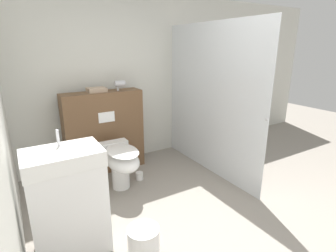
% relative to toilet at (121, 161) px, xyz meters
% --- Properties ---
extents(ground_plane, '(12.00, 12.00, 0.00)m').
position_rel_toilet_xyz_m(ground_plane, '(0.49, -1.46, -0.37)').
color(ground_plane, gray).
extents(wall_back, '(8.00, 0.06, 2.50)m').
position_rel_toilet_xyz_m(wall_back, '(0.49, 0.91, 0.88)').
color(wall_back, silver).
rests_on(wall_back, ground_plane).
extents(partition_panel, '(1.09, 0.31, 1.15)m').
position_rel_toilet_xyz_m(partition_panel, '(0.01, 0.65, 0.20)').
color(partition_panel, brown).
rests_on(partition_panel, ground_plane).
extents(shower_glass, '(0.04, 1.96, 2.05)m').
position_rel_toilet_xyz_m(shower_glass, '(1.29, -0.10, 0.65)').
color(shower_glass, silver).
rests_on(shower_glass, ground_plane).
extents(toilet, '(0.38, 0.69, 0.55)m').
position_rel_toilet_xyz_m(toilet, '(0.00, 0.00, 0.00)').
color(toilet, white).
rests_on(toilet, ground_plane).
extents(sink_vanity, '(0.60, 0.41, 1.09)m').
position_rel_toilet_xyz_m(sink_vanity, '(-0.76, -0.76, 0.10)').
color(sink_vanity, white).
rests_on(sink_vanity, ground_plane).
extents(hair_drier, '(0.17, 0.08, 0.14)m').
position_rel_toilet_xyz_m(hair_drier, '(0.27, 0.62, 0.86)').
color(hair_drier, '#B7B7BC').
rests_on(hair_drier, partition_panel).
extents(folded_towel, '(0.24, 0.20, 0.06)m').
position_rel_toilet_xyz_m(folded_towel, '(-0.04, 0.67, 0.80)').
color(folded_towel, tan).
rests_on(folded_towel, partition_panel).
extents(spare_toilet_roll, '(0.10, 0.10, 0.10)m').
position_rel_toilet_xyz_m(spare_toilet_roll, '(0.29, 0.11, -0.32)').
color(spare_toilet_roll, white).
rests_on(spare_toilet_roll, ground_plane).
extents(waste_bin, '(0.28, 0.28, 0.25)m').
position_rel_toilet_xyz_m(waste_bin, '(-0.24, -1.12, -0.25)').
color(waste_bin, silver).
rests_on(waste_bin, ground_plane).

